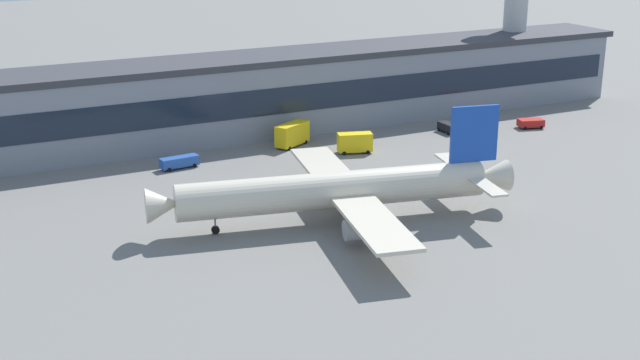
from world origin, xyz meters
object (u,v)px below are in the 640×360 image
(follow_me_car, at_px, (447,127))
(pushback_tractor, at_px, (530,123))
(airliner, at_px, (340,190))
(belt_loader, at_px, (179,162))
(catering_truck, at_px, (293,133))
(stair_truck, at_px, (354,142))

(follow_me_car, xyz_separation_m, pushback_tractor, (16.31, -4.54, -0.04))
(airliner, relative_size, belt_loader, 7.76)
(catering_truck, xyz_separation_m, stair_truck, (7.67, -8.98, -0.31))
(follow_me_car, bearing_deg, airliner, -141.34)
(airliner, bearing_deg, catering_truck, 74.44)
(follow_me_car, xyz_separation_m, catering_truck, (-30.24, 4.95, 1.20))
(airliner, bearing_deg, pushback_tractor, 26.17)
(catering_truck, height_order, pushback_tractor, catering_truck)
(pushback_tractor, bearing_deg, belt_loader, 175.28)
(follow_me_car, xyz_separation_m, belt_loader, (-52.83, 1.17, 0.06))
(airliner, bearing_deg, follow_me_car, 38.66)
(catering_truck, relative_size, stair_truck, 1.17)
(belt_loader, relative_size, pushback_tractor, 1.23)
(stair_truck, xyz_separation_m, pushback_tractor, (38.89, -0.52, -0.93))
(stair_truck, bearing_deg, pushback_tractor, -0.77)
(airliner, distance_m, catering_truck, 39.01)
(airliner, xyz_separation_m, belt_loader, (-12.14, 33.72, -3.57))
(catering_truck, distance_m, pushback_tractor, 47.53)
(airliner, xyz_separation_m, follow_me_car, (40.69, 32.55, -3.63))
(airliner, distance_m, follow_me_car, 52.23)
(belt_loader, xyz_separation_m, catering_truck, (22.59, 3.78, 1.14))
(follow_me_car, bearing_deg, catering_truck, 170.70)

